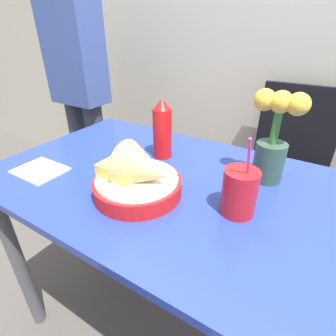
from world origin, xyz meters
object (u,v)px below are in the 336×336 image
Objects in this scene: ketchup_bottle at (162,130)px; flower_vase at (274,138)px; chair_far_window at (288,159)px; person_standing at (78,77)px; drink_cup at (239,193)px; food_basket at (140,178)px.

flower_vase is (0.36, 0.04, 0.03)m from ketchup_bottle.
flower_vase is (0.01, -0.66, 0.35)m from chair_far_window.
chair_far_window is 1.26m from person_standing.
drink_cup is at bearing -95.93° from flower_vase.
chair_far_window is at bearing 90.57° from flower_vase.
ketchup_bottle reaches higher than chair_far_window.
chair_far_window is at bearing 17.27° from person_standing.
flower_vase is at bearing -89.43° from chair_far_window.
ketchup_bottle is 0.87m from person_standing.
food_basket is 0.26m from drink_cup.
flower_vase is at bearing -14.55° from person_standing.
person_standing is at bearing -162.73° from chair_far_window.
drink_cup is 0.14× the size of person_standing.
food_basket is at bearing -164.88° from drink_cup.
flower_vase is at bearing 5.61° from ketchup_bottle.
drink_cup reaches higher than food_basket.
food_basket is 0.92× the size of flower_vase.
drink_cup is at bearing -90.99° from chair_far_window.
drink_cup reaches higher than ketchup_bottle.
drink_cup reaches higher than chair_far_window.
chair_far_window is 0.74m from flower_vase.
drink_cup is (0.26, 0.07, 0.00)m from food_basket.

